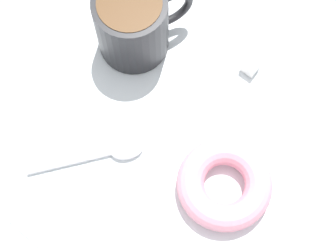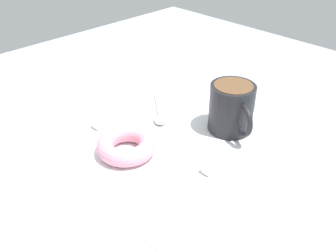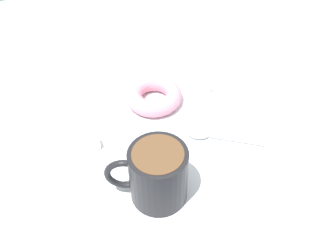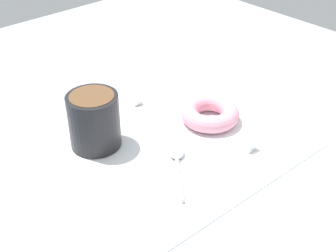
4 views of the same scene
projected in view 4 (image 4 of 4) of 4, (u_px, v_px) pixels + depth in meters
ground_plane at (159, 141)px, 76.24cm from camera, size 120.00×120.00×2.00cm
napkin at (168, 137)px, 75.11cm from camera, size 36.68×36.68×0.30cm
coffee_cup at (94, 119)px, 71.09cm from camera, size 10.66×7.90×8.69cm
donut at (210, 113)px, 78.08cm from camera, size 9.87×9.87×2.87cm
spoon at (177, 159)px, 69.54cm from camera, size 10.77×8.95×0.90cm
sugar_cube at (136, 99)px, 83.17cm from camera, size 1.65×1.65×1.65cm
sugar_cube_extra at (249, 144)px, 71.84cm from camera, size 1.83×1.83×1.83cm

